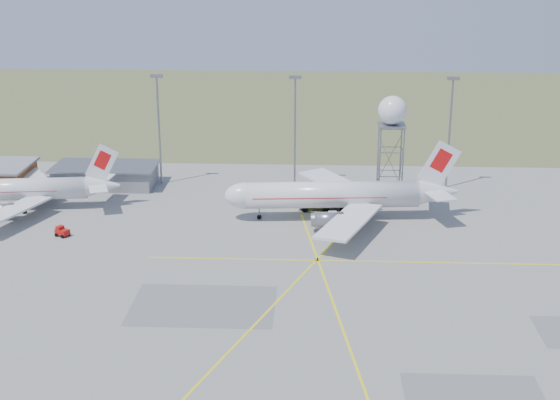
{
  "coord_description": "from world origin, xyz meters",
  "views": [
    {
      "loc": [
        -6.32,
        -72.7,
        43.32
      ],
      "look_at": [
        -11.52,
        40.0,
        5.7
      ],
      "focal_mm": 50.0,
      "sensor_mm": 36.0,
      "label": 1
    }
  ],
  "objects_px": {
    "airliner_far": "(18,190)",
    "airliner_main": "(336,195)",
    "fire_truck": "(328,198)",
    "baggage_tug": "(62,232)",
    "radar_tower": "(391,141)"
  },
  "relations": [
    {
      "from": "baggage_tug",
      "to": "airliner_main",
      "type": "bearing_deg",
      "value": 41.82
    },
    {
      "from": "airliner_far",
      "to": "radar_tower",
      "type": "height_order",
      "value": "radar_tower"
    },
    {
      "from": "airliner_main",
      "to": "fire_truck",
      "type": "xyz_separation_m",
      "value": [
        -1.27,
        4.62,
        -2.1
      ]
    },
    {
      "from": "radar_tower",
      "to": "fire_truck",
      "type": "distance_m",
      "value": 15.58
    },
    {
      "from": "airliner_far",
      "to": "radar_tower",
      "type": "xyz_separation_m",
      "value": [
        63.19,
        9.62,
        6.77
      ]
    },
    {
      "from": "fire_truck",
      "to": "baggage_tug",
      "type": "height_order",
      "value": "fire_truck"
    },
    {
      "from": "airliner_main",
      "to": "radar_tower",
      "type": "distance_m",
      "value": 16.59
    },
    {
      "from": "baggage_tug",
      "to": "radar_tower",
      "type": "bearing_deg",
      "value": 51.39
    },
    {
      "from": "airliner_main",
      "to": "fire_truck",
      "type": "bearing_deg",
      "value": -79.26
    },
    {
      "from": "airliner_far",
      "to": "airliner_main",
      "type": "bearing_deg",
      "value": 170.26
    },
    {
      "from": "airliner_far",
      "to": "baggage_tug",
      "type": "xyz_separation_m",
      "value": [
        11.15,
        -12.38,
        -2.81
      ]
    },
    {
      "from": "airliner_far",
      "to": "baggage_tug",
      "type": "distance_m",
      "value": 16.9
    },
    {
      "from": "airliner_far",
      "to": "radar_tower",
      "type": "distance_m",
      "value": 64.27
    },
    {
      "from": "airliner_main",
      "to": "airliner_far",
      "type": "xyz_separation_m",
      "value": [
        -53.48,
        2.34,
        -0.59
      ]
    },
    {
      "from": "airliner_far",
      "to": "fire_truck",
      "type": "distance_m",
      "value": 52.28
    }
  ]
}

